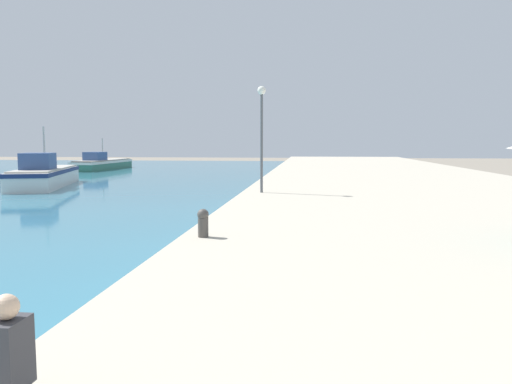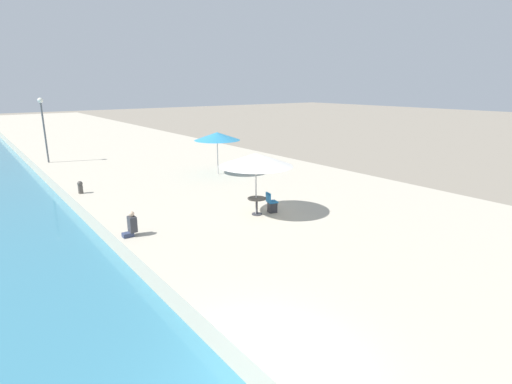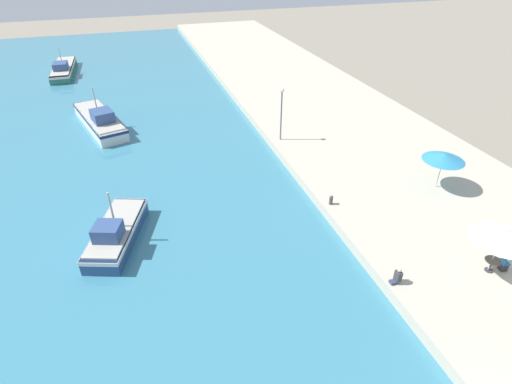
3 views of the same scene
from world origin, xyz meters
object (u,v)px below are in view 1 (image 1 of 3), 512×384
object	(u,v)px
fishing_boat_far	(102,163)
lamppost	(262,121)
fishing_boat_mid	(45,175)
mooring_bollard	(203,222)
person_at_quay	(4,358)

from	to	relation	value
fishing_boat_far	lamppost	world-z (taller)	lamppost
fishing_boat_mid	mooring_bollard	distance (m)	24.47
fishing_boat_mid	mooring_bollard	size ratio (longest dim) A/B	15.47
fishing_boat_mid	person_at_quay	size ratio (longest dim) A/B	10.60
fishing_boat_mid	mooring_bollard	xyz separation A→B (m)	(14.75, -19.52, 0.27)
fishing_boat_mid	lamppost	xyz separation A→B (m)	(15.08, -9.18, 3.02)
person_at_quay	lamppost	distance (m)	18.00
fishing_boat_mid	fishing_boat_far	size ratio (longest dim) A/B	0.97
fishing_boat_far	mooring_bollard	size ratio (longest dim) A/B	15.94
fishing_boat_far	mooring_bollard	xyz separation A→B (m)	(19.60, -39.78, 0.39)
mooring_bollard	lamppost	size ratio (longest dim) A/B	0.14
fishing_boat_mid	lamppost	bearing A→B (deg)	-47.48
mooring_bollard	fishing_boat_mid	bearing A→B (deg)	127.07
person_at_quay	fishing_boat_far	bearing A→B (deg)	112.51
mooring_bollard	lamppost	world-z (taller)	lamppost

